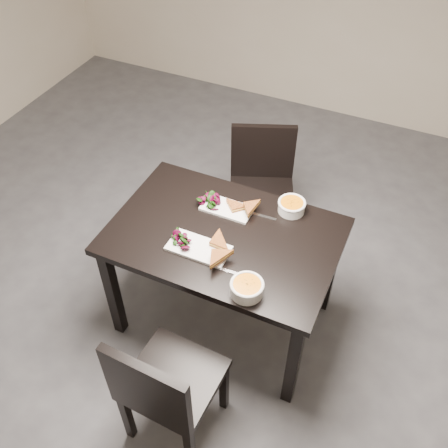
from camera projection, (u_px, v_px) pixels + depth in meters
name	position (u px, v px, depth m)	size (l,w,h in m)	color
ground	(191.00, 292.00, 3.32)	(5.00, 5.00, 0.00)	#47474C
room_shell	(171.00, 12.00, 2.02)	(5.02, 5.02, 2.81)	beige
table	(224.00, 246.00, 2.72)	(1.20, 0.80, 0.75)	black
chair_near	(164.00, 387.00, 2.33)	(0.44, 0.44, 0.85)	black
chair_far	(262.00, 182.00, 3.36)	(0.55, 0.55, 0.85)	black
plate_near	(199.00, 248.00, 2.57)	(0.32, 0.16, 0.02)	white
sandwich_near	(211.00, 246.00, 2.54)	(0.16, 0.12, 0.05)	#AF5C24
salad_near	(181.00, 238.00, 2.58)	(0.10, 0.09, 0.04)	black
soup_bowl_near	(247.00, 288.00, 2.35)	(0.16, 0.16, 0.07)	white
cutlery_near	(233.00, 272.00, 2.46)	(0.18, 0.02, 0.00)	silver
plate_far	(227.00, 208.00, 2.78)	(0.28, 0.14, 0.01)	white
sandwich_far	(237.00, 210.00, 2.73)	(0.14, 0.11, 0.05)	#AF5C24
salad_far	(210.00, 200.00, 2.79)	(0.09, 0.08, 0.04)	black
soup_bowl_far	(292.00, 206.00, 2.75)	(0.15, 0.15, 0.07)	white
cutlery_far	(260.00, 215.00, 2.75)	(0.18, 0.02, 0.00)	silver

